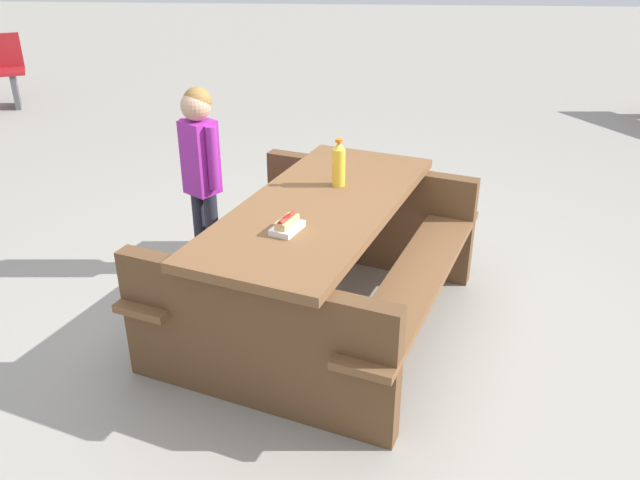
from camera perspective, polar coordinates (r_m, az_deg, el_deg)
ground_plane at (r=3.85m, az=0.00°, el=-7.00°), size 30.00×30.00×0.00m
picnic_table at (r=3.63m, az=0.00°, el=-1.13°), size 2.16×1.92×0.75m
soda_bottle at (r=3.68m, az=1.63°, el=6.61°), size 0.07×0.07×0.27m
hotdog_tray at (r=3.17m, az=-2.87°, el=1.31°), size 0.21×0.17×0.08m
child_in_coat at (r=4.15m, az=-10.34°, el=7.03°), size 0.25×0.26×1.21m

